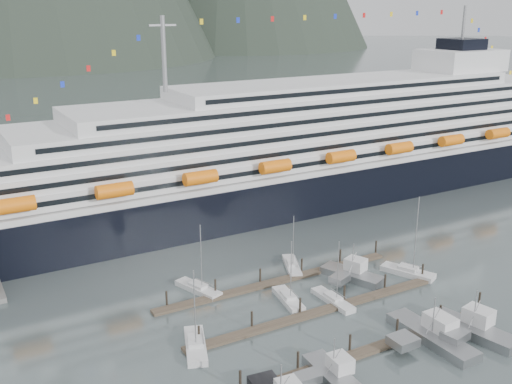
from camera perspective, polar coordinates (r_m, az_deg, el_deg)
ground at (r=101.38m, az=9.36°, el=-11.34°), size 1600.00×1600.00×0.00m
cruise_ship at (r=155.32m, az=5.61°, el=3.78°), size 210.00×30.40×50.30m
dock_near at (r=91.91m, az=10.87°, el=-14.45°), size 48.18×2.28×3.20m
dock_mid at (r=100.66m, az=6.03°, el=-11.21°), size 48.18×2.28×3.20m
dock_far at (r=110.26m, az=2.08°, el=-8.45°), size 48.18×2.28×3.20m
sailboat_a at (r=91.16m, az=-5.78°, el=-14.40°), size 6.12×10.35×13.55m
sailboat_c at (r=103.66m, az=3.10°, el=-10.18°), size 3.98×9.39×11.84m
sailboat_d at (r=104.11m, az=7.34°, el=-10.19°), size 2.49×9.76×11.85m
sailboat_e at (r=107.48m, az=-5.51°, el=-9.18°), size 5.51×10.02×13.16m
sailboat_g at (r=115.98m, az=3.44°, el=-7.07°), size 5.94×9.74×11.37m
sailboat_h at (r=116.60m, az=14.25°, el=-7.43°), size 6.77×10.29×16.07m
trawler_b at (r=84.67m, az=7.28°, el=-16.84°), size 8.25×10.83×6.92m
trawler_c at (r=95.93m, az=16.32°, el=-12.96°), size 10.99×15.64×7.99m
trawler_d at (r=99.51m, az=19.89°, el=-12.15°), size 10.74×14.24×8.20m
trawler_e at (r=112.56m, az=9.10°, el=-7.74°), size 10.26×12.31×7.64m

